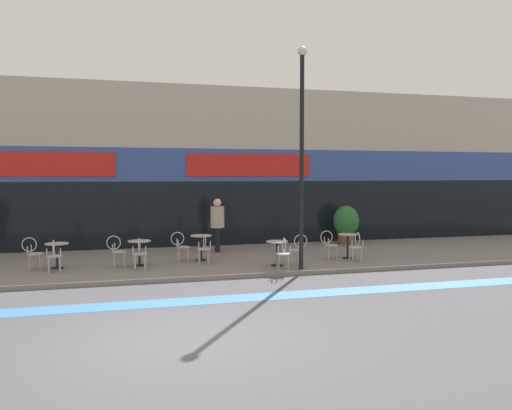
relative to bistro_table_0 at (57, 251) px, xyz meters
name	(u,v)px	position (x,y,z in m)	size (l,w,h in m)	color
ground_plane	(183,339)	(2.80, -6.62, -0.63)	(120.00, 120.00, 0.00)	#4C4C51
sidewalk_slab	(157,262)	(2.80, 0.63, -0.57)	(40.00, 5.50, 0.12)	slate
storefront_facade	(149,168)	(2.80, 5.35, 2.38)	(40.00, 4.06, 6.04)	#B2A899
bike_lane_stripe	(170,302)	(2.80, -4.16, -0.62)	(36.00, 0.70, 0.01)	#3D7AB7
bistro_table_0	(57,251)	(0.00, 0.00, 0.00)	(0.64, 0.64, 0.72)	black
bistro_table_1	(139,248)	(2.26, -0.18, 0.02)	(0.66, 0.66, 0.73)	black
bistro_table_2	(201,243)	(4.12, 0.29, 0.04)	(0.66, 0.66, 0.78)	black
bistro_table_3	(277,248)	(6.12, -1.18, 0.00)	(0.63, 0.63, 0.72)	black
bistro_table_4	(348,241)	(8.66, -0.51, 0.03)	(0.62, 0.62, 0.77)	black
cafe_chair_0_near	(54,254)	(0.00, -0.63, 0.01)	(0.42, 0.59, 0.90)	#B7B2AD
cafe_chair_0_side	(33,251)	(-0.63, 0.01, 0.01)	(0.59, 0.44, 0.90)	#B7B2AD
cafe_chair_1_near	(140,251)	(2.25, -0.81, 0.01)	(0.45, 0.60, 0.90)	#B7B2AD
cafe_chair_1_side	(117,249)	(1.64, -0.17, 0.01)	(0.60, 0.45, 0.90)	#B7B2AD
cafe_chair_2_near	(204,246)	(4.12, -0.33, 0.01)	(0.40, 0.57, 0.90)	#B7B2AD
cafe_chair_2_side	(181,244)	(3.50, 0.29, 0.01)	(0.58, 0.40, 0.90)	#B7B2AD
cafe_chair_3_near	(283,251)	(6.11, -1.81, 0.01)	(0.44, 0.59, 0.90)	#B7B2AD
cafe_chair_3_side	(298,247)	(6.75, -1.19, 0.01)	(0.58, 0.41, 0.90)	#B7B2AD
cafe_chair_4_near	(356,245)	(8.65, -1.13, 0.01)	(0.44, 0.59, 0.90)	#B7B2AD
cafe_chair_4_side	(329,243)	(8.03, -0.50, 0.01)	(0.58, 0.41, 0.90)	#B7B2AD
planter_pot	(346,223)	(10.01, 2.52, 0.28)	(0.97, 0.97, 1.46)	brown
lamp_post	(302,144)	(6.62, -1.85, 2.98)	(0.26, 0.26, 6.13)	black
pedestrian_near_end	(217,220)	(4.92, 1.86, 0.58)	(0.52, 0.52, 1.82)	black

